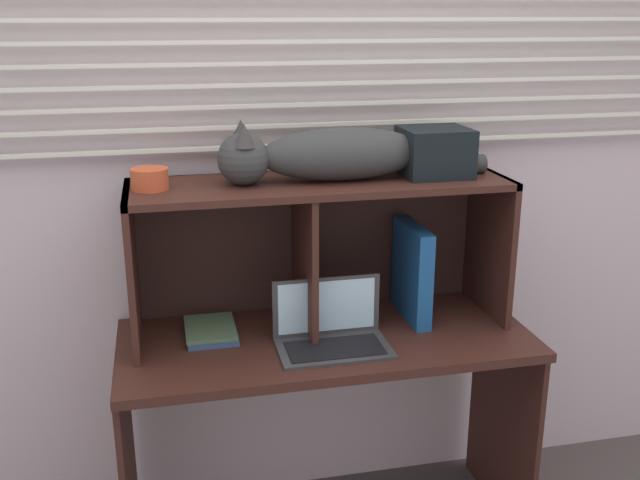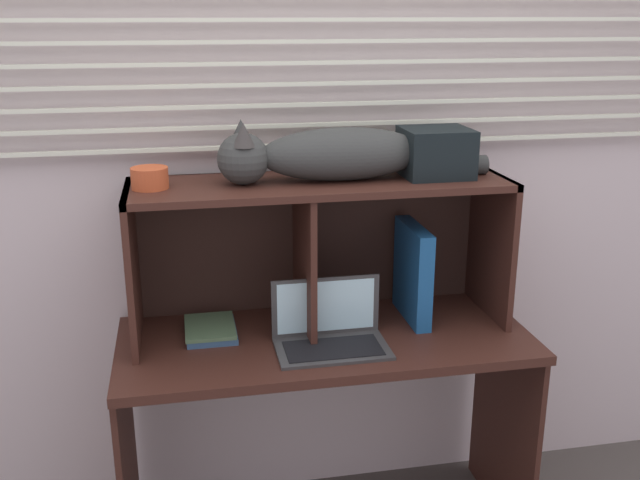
{
  "view_description": "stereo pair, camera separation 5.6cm",
  "coord_description": "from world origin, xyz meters",
  "px_view_note": "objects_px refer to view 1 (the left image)",
  "views": [
    {
      "loc": [
        -0.48,
        -1.81,
        1.72
      ],
      "look_at": [
        0.0,
        0.32,
        1.03
      ],
      "focal_mm": 40.83,
      "sensor_mm": 36.0,
      "label": 1
    },
    {
      "loc": [
        -0.42,
        -1.82,
        1.72
      ],
      "look_at": [
        0.0,
        0.32,
        1.03
      ],
      "focal_mm": 40.83,
      "sensor_mm": 36.0,
      "label": 2
    }
  ],
  "objects_px": {
    "cat": "(326,155)",
    "laptop": "(331,333)",
    "book_stack": "(211,331)",
    "small_basket": "(150,179)",
    "binder_upright": "(412,272)",
    "storage_box": "(435,152)"
  },
  "relations": [
    {
      "from": "cat",
      "to": "book_stack",
      "type": "height_order",
      "value": "cat"
    },
    {
      "from": "cat",
      "to": "book_stack",
      "type": "relative_size",
      "value": 4.16
    },
    {
      "from": "book_stack",
      "to": "small_basket",
      "type": "bearing_deg",
      "value": 178.38
    },
    {
      "from": "book_stack",
      "to": "small_basket",
      "type": "xyz_separation_m",
      "value": [
        -0.16,
        0.0,
        0.5
      ]
    },
    {
      "from": "book_stack",
      "to": "small_basket",
      "type": "height_order",
      "value": "small_basket"
    },
    {
      "from": "laptop",
      "to": "storage_box",
      "type": "height_order",
      "value": "storage_box"
    },
    {
      "from": "small_basket",
      "to": "storage_box",
      "type": "relative_size",
      "value": 0.52
    },
    {
      "from": "cat",
      "to": "laptop",
      "type": "relative_size",
      "value": 2.5
    },
    {
      "from": "laptop",
      "to": "small_basket",
      "type": "bearing_deg",
      "value": 162.87
    },
    {
      "from": "binder_upright",
      "to": "storage_box",
      "type": "distance_m",
      "value": 0.4
    },
    {
      "from": "small_basket",
      "to": "cat",
      "type": "bearing_deg",
      "value": -0.0
    },
    {
      "from": "laptop",
      "to": "small_basket",
      "type": "height_order",
      "value": "small_basket"
    },
    {
      "from": "laptop",
      "to": "book_stack",
      "type": "xyz_separation_m",
      "value": [
        -0.35,
        0.15,
        -0.03
      ]
    },
    {
      "from": "cat",
      "to": "small_basket",
      "type": "distance_m",
      "value": 0.53
    },
    {
      "from": "laptop",
      "to": "small_basket",
      "type": "xyz_separation_m",
      "value": [
        -0.51,
        0.16,
        0.47
      ]
    },
    {
      "from": "binder_upright",
      "to": "book_stack",
      "type": "height_order",
      "value": "binder_upright"
    },
    {
      "from": "cat",
      "to": "binder_upright",
      "type": "xyz_separation_m",
      "value": [
        0.29,
        0.0,
        -0.4
      ]
    },
    {
      "from": "cat",
      "to": "storage_box",
      "type": "bearing_deg",
      "value": 0.0
    },
    {
      "from": "cat",
      "to": "binder_upright",
      "type": "height_order",
      "value": "cat"
    },
    {
      "from": "binder_upright",
      "to": "small_basket",
      "type": "xyz_separation_m",
      "value": [
        -0.82,
        0.0,
        0.35
      ]
    },
    {
      "from": "laptop",
      "to": "book_stack",
      "type": "height_order",
      "value": "laptop"
    },
    {
      "from": "cat",
      "to": "storage_box",
      "type": "xyz_separation_m",
      "value": [
        0.35,
        0.0,
        -0.01
      ]
    }
  ]
}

